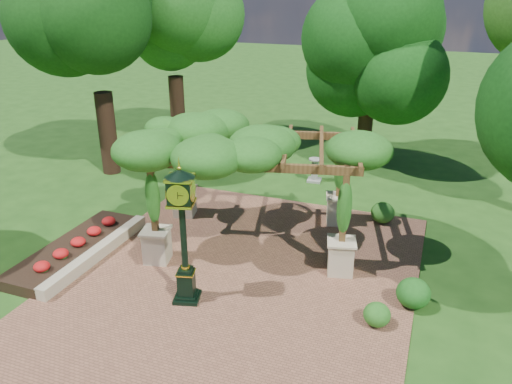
% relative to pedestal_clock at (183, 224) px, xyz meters
% --- Properties ---
extents(ground, '(120.00, 120.00, 0.00)m').
position_rel_pedestal_clock_xyz_m(ground, '(0.90, 0.49, -2.33)').
color(ground, '#1E4714').
rests_on(ground, ground).
extents(brick_plaza, '(10.00, 12.00, 0.04)m').
position_rel_pedestal_clock_xyz_m(brick_plaza, '(0.90, 1.49, -2.31)').
color(brick_plaza, brown).
rests_on(brick_plaza, ground).
extents(border_wall, '(0.35, 5.00, 0.40)m').
position_rel_pedestal_clock_xyz_m(border_wall, '(-3.70, 0.99, -2.13)').
color(border_wall, '#C6B793').
rests_on(border_wall, ground).
extents(flower_bed, '(1.50, 5.00, 0.36)m').
position_rel_pedestal_clock_xyz_m(flower_bed, '(-4.60, 0.99, -2.15)').
color(flower_bed, red).
rests_on(flower_bed, ground).
extents(pedestal_clock, '(0.94, 0.94, 3.89)m').
position_rel_pedestal_clock_xyz_m(pedestal_clock, '(0.00, 0.00, 0.00)').
color(pedestal_clock, black).
rests_on(pedestal_clock, brick_plaza).
extents(pergola, '(7.32, 5.51, 4.12)m').
position_rel_pedestal_clock_xyz_m(pergola, '(0.50, 3.84, 1.04)').
color(pergola, beige).
rests_on(pergola, brick_plaza).
extents(sundial, '(0.62, 0.62, 1.05)m').
position_rel_pedestal_clock_xyz_m(sundial, '(1.01, 9.96, -1.87)').
color(sundial, '#989890').
rests_on(sundial, ground).
extents(shrub_front, '(0.87, 0.87, 0.62)m').
position_rel_pedestal_clock_xyz_m(shrub_front, '(5.03, 0.70, -1.98)').
color(shrub_front, '#245E1B').
rests_on(shrub_front, brick_plaza).
extents(shrub_mid, '(1.20, 1.20, 0.81)m').
position_rel_pedestal_clock_xyz_m(shrub_mid, '(5.81, 1.85, -1.89)').
color(shrub_mid, '#1A5317').
rests_on(shrub_mid, brick_plaza).
extents(shrub_back, '(0.97, 0.97, 0.76)m').
position_rel_pedestal_clock_xyz_m(shrub_back, '(4.37, 6.77, -1.91)').
color(shrub_back, '#29611C').
rests_on(shrub_back, brick_plaza).
extents(tree_west_near, '(4.54, 4.54, 9.56)m').
position_rel_pedestal_clock_xyz_m(tree_west_near, '(-8.05, 7.80, 4.21)').
color(tree_west_near, '#331E14').
rests_on(tree_west_near, ground).
extents(tree_west_far, '(4.37, 4.37, 9.37)m').
position_rel_pedestal_clock_xyz_m(tree_west_far, '(-7.30, 12.88, 4.08)').
color(tree_west_far, '#301D12').
rests_on(tree_west_far, ground).
extents(tree_north, '(4.85, 4.85, 7.90)m').
position_rel_pedestal_clock_xyz_m(tree_north, '(2.51, 13.60, 3.10)').
color(tree_north, '#372316').
rests_on(tree_north, ground).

